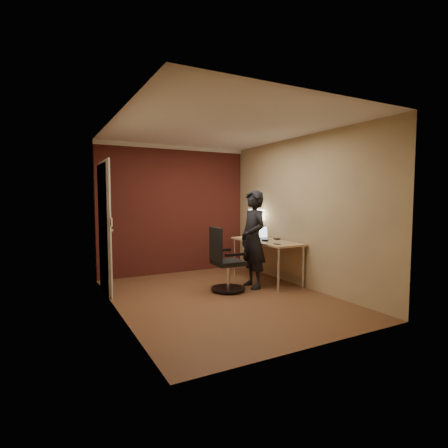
% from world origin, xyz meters
% --- Properties ---
extents(room, '(4.00, 4.00, 4.00)m').
position_xyz_m(room, '(-0.27, 1.54, 1.37)').
color(room, brown).
rests_on(room, ground).
extents(desk, '(0.60, 1.50, 0.73)m').
position_xyz_m(desk, '(1.25, 0.51, 0.60)').
color(desk, tan).
rests_on(desk, ground).
extents(desk_lamp, '(0.22, 0.22, 0.54)m').
position_xyz_m(desk_lamp, '(1.33, 1.06, 1.15)').
color(desk_lamp, silver).
rests_on(desk_lamp, desk).
extents(laptop, '(0.39, 0.34, 0.23)m').
position_xyz_m(laptop, '(1.19, 0.72, 0.79)').
color(laptop, silver).
rests_on(laptop, desk).
extents(mouse, '(0.09, 0.11, 0.03)m').
position_xyz_m(mouse, '(1.09, 0.42, 0.75)').
color(mouse, black).
rests_on(mouse, desk).
extents(phone, '(0.07, 0.12, 0.01)m').
position_xyz_m(phone, '(1.03, -0.00, 0.73)').
color(phone, black).
rests_on(phone, desk).
extents(wallet, '(0.10, 0.12, 0.02)m').
position_xyz_m(wallet, '(1.42, 0.53, 0.74)').
color(wallet, black).
rests_on(wallet, desk).
extents(office_chair, '(0.55, 0.57, 1.00)m').
position_xyz_m(office_chair, '(0.20, 0.24, 0.44)').
color(office_chair, black).
rests_on(office_chair, ground).
extents(person, '(0.41, 0.60, 1.61)m').
position_xyz_m(person, '(0.73, 0.24, 0.80)').
color(person, black).
rests_on(person, ground).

